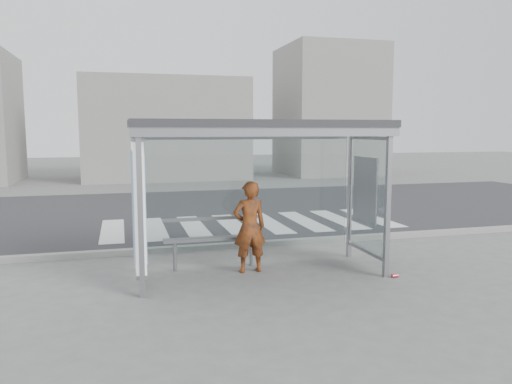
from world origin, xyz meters
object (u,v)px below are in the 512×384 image
at_px(bench, 214,238).
at_px(soda_can, 395,276).
at_px(bus_shelter, 238,159).
at_px(person, 250,227).

bearing_deg(bench, soda_can, -25.87).
xyz_separation_m(bus_shelter, person, (0.23, 0.13, -1.19)).
height_order(bench, soda_can, bench).
height_order(bus_shelter, bench, bus_shelter).
bearing_deg(person, bench, -37.03).
bearing_deg(bus_shelter, person, 28.64).
bearing_deg(soda_can, bench, 154.13).
xyz_separation_m(bus_shelter, bench, (-0.33, 0.52, -1.44)).
xyz_separation_m(person, soda_can, (2.27, -0.98, -0.77)).
xyz_separation_m(bus_shelter, soda_can, (2.50, -0.85, -1.95)).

